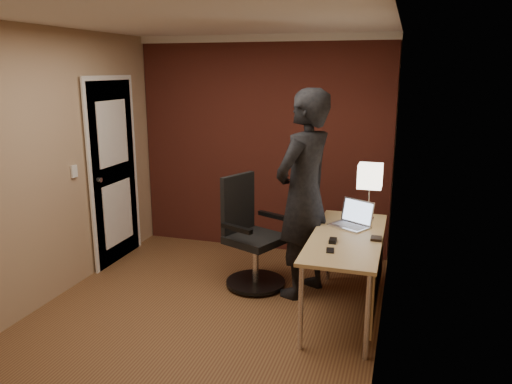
% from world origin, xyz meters
% --- Properties ---
extents(room, '(4.00, 4.00, 4.00)m').
position_xyz_m(room, '(-0.27, 1.54, 1.37)').
color(room, brown).
rests_on(room, ground).
extents(desk, '(0.60, 1.50, 0.73)m').
position_xyz_m(desk, '(1.25, 0.51, 0.60)').
color(desk, tan).
rests_on(desk, ground).
extents(desk_lamp, '(0.22, 0.22, 0.54)m').
position_xyz_m(desk_lamp, '(1.31, 1.06, 1.15)').
color(desk_lamp, silver).
rests_on(desk_lamp, desk).
extents(laptop, '(0.42, 0.39, 0.23)m').
position_xyz_m(laptop, '(1.20, 0.82, 0.79)').
color(laptop, silver).
rests_on(laptop, desk).
extents(mouse, '(0.06, 0.10, 0.03)m').
position_xyz_m(mouse, '(1.09, 0.31, 0.75)').
color(mouse, black).
rests_on(mouse, desk).
extents(phone, '(0.07, 0.12, 0.01)m').
position_xyz_m(phone, '(1.10, 0.10, 0.73)').
color(phone, black).
rests_on(phone, desk).
extents(wallet, '(0.09, 0.11, 0.02)m').
position_xyz_m(wallet, '(1.43, 0.48, 0.74)').
color(wallet, black).
rests_on(wallet, desk).
extents(office_chair, '(0.65, 0.70, 1.09)m').
position_xyz_m(office_chair, '(0.20, 0.86, 0.48)').
color(office_chair, black).
rests_on(office_chair, ground).
extents(person, '(0.72, 0.84, 1.97)m').
position_xyz_m(person, '(0.73, 0.83, 0.98)').
color(person, black).
rests_on(person, ground).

